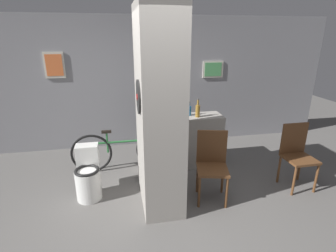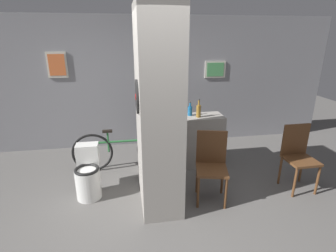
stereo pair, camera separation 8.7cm
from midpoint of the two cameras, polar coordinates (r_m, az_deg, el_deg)
The scene contains 10 objects.
ground_plane at distance 3.51m, azimuth -0.39°, elevation -20.20°, with size 14.00×14.00×0.00m, color #5B5956.
wall_back at distance 5.41m, azimuth -4.99°, elevation 9.28°, with size 8.00×0.09×2.60m.
pillar_center at distance 3.38m, azimuth -1.49°, elevation 3.22°, with size 0.55×1.07×2.60m.
counter_shelf at distance 4.62m, azimuth 3.48°, elevation -3.40°, with size 1.44×0.44×0.92m.
toilet at distance 3.98m, azimuth -16.41°, elevation -10.30°, with size 0.35×0.51×0.73m.
chair_near_pillar at distance 3.74m, azimuth 10.09°, elevation -7.92°, with size 0.51×0.51×0.98m.
chair_by_doorway at distance 4.41m, azimuth 26.98°, elevation -5.46°, with size 0.43×0.43×0.98m.
bicycle at distance 4.59m, azimuth -8.77°, elevation -5.14°, with size 1.77×0.42×0.73m.
bottle_tall at distance 4.43m, azimuth 7.23°, elevation 3.37°, with size 0.08×0.08×0.32m.
bottle_short at distance 4.51m, azimuth 5.36°, elevation 3.40°, with size 0.08×0.08×0.25m.
Camera 2 is at (-0.39, -2.69, 2.23)m, focal length 28.00 mm.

